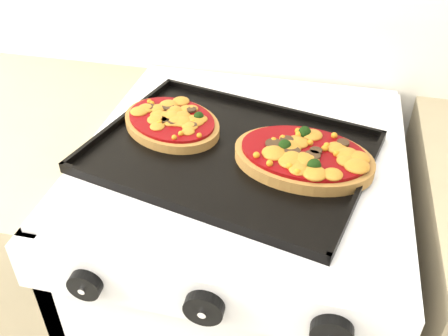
% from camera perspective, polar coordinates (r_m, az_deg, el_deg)
% --- Properties ---
extents(stove, '(0.60, 0.60, 0.91)m').
position_cam_1_polar(stove, '(1.25, 1.78, -14.99)').
color(stove, silver).
rests_on(stove, floor).
extents(control_panel, '(0.60, 0.02, 0.09)m').
position_cam_1_polar(control_panel, '(0.75, -2.59, -14.40)').
color(control_panel, silver).
rests_on(control_panel, stove).
extents(knob_left, '(0.05, 0.02, 0.05)m').
position_cam_1_polar(knob_left, '(0.79, -15.60, -12.78)').
color(knob_left, black).
rests_on(knob_left, control_panel).
extents(knob_center, '(0.06, 0.02, 0.06)m').
position_cam_1_polar(knob_center, '(0.74, -2.31, -15.71)').
color(knob_center, black).
rests_on(knob_center, control_panel).
extents(knob_right, '(0.06, 0.02, 0.06)m').
position_cam_1_polar(knob_right, '(0.73, 12.21, -17.92)').
color(knob_right, black).
rests_on(knob_right, control_panel).
extents(baking_tray, '(0.55, 0.46, 0.02)m').
position_cam_1_polar(baking_tray, '(0.91, 0.71, 1.95)').
color(baking_tray, black).
rests_on(baking_tray, stove).
extents(pizza_left, '(0.26, 0.24, 0.03)m').
position_cam_1_polar(pizza_left, '(0.97, -6.01, 5.34)').
color(pizza_left, '#A27837').
rests_on(pizza_left, baking_tray).
extents(pizza_right, '(0.27, 0.21, 0.04)m').
position_cam_1_polar(pizza_right, '(0.88, 9.07, 1.45)').
color(pizza_right, '#A27837').
rests_on(pizza_right, baking_tray).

